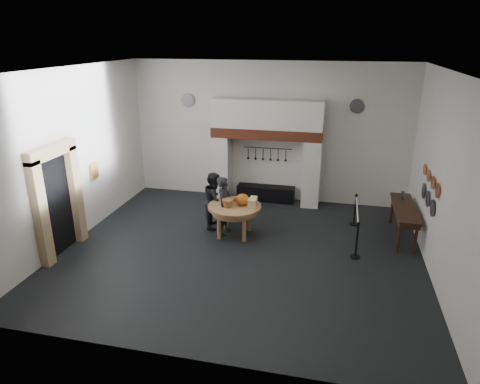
% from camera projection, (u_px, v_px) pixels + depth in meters
% --- Properties ---
extents(floor, '(9.00, 8.00, 0.02)m').
position_uv_depth(floor, '(241.00, 251.00, 10.97)').
color(floor, black).
rests_on(floor, ground).
extents(ceiling, '(9.00, 8.00, 0.02)m').
position_uv_depth(ceiling, '(241.00, 70.00, 9.43)').
color(ceiling, silver).
rests_on(ceiling, wall_back).
extents(wall_back, '(9.00, 0.02, 4.50)m').
position_uv_depth(wall_back, '(268.00, 133.00, 13.86)').
color(wall_back, silver).
rests_on(wall_back, floor).
extents(wall_front, '(9.00, 0.02, 4.50)m').
position_uv_depth(wall_front, '(184.00, 241.00, 6.54)').
color(wall_front, silver).
rests_on(wall_front, floor).
extents(wall_left, '(0.02, 8.00, 4.50)m').
position_uv_depth(wall_left, '(73.00, 156.00, 11.14)').
color(wall_left, silver).
rests_on(wall_left, floor).
extents(wall_right, '(0.02, 8.00, 4.50)m').
position_uv_depth(wall_right, '(444.00, 181.00, 9.26)').
color(wall_right, silver).
rests_on(wall_right, floor).
extents(chimney_pier_left, '(0.55, 0.70, 2.15)m').
position_uv_depth(chimney_pier_left, '(222.00, 167.00, 14.25)').
color(chimney_pier_left, silver).
rests_on(chimney_pier_left, floor).
extents(chimney_pier_right, '(0.55, 0.70, 2.15)m').
position_uv_depth(chimney_pier_right, '(311.00, 173.00, 13.64)').
color(chimney_pier_right, silver).
rests_on(chimney_pier_right, floor).
extents(hearth_brick_band, '(3.50, 0.72, 0.32)m').
position_uv_depth(hearth_brick_band, '(267.00, 133.00, 13.52)').
color(hearth_brick_band, '#9E442B').
rests_on(hearth_brick_band, chimney_pier_left).
extents(chimney_hood, '(3.50, 0.70, 0.90)m').
position_uv_depth(chimney_hood, '(267.00, 114.00, 13.31)').
color(chimney_hood, silver).
rests_on(chimney_hood, hearth_brick_band).
extents(iron_range, '(1.90, 0.45, 0.50)m').
position_uv_depth(iron_range, '(266.00, 193.00, 14.29)').
color(iron_range, black).
rests_on(iron_range, floor).
extents(utensil_rail, '(1.60, 0.02, 0.02)m').
position_uv_depth(utensil_rail, '(268.00, 148.00, 13.96)').
color(utensil_rail, black).
rests_on(utensil_rail, wall_back).
extents(door_recess, '(0.04, 1.10, 2.50)m').
position_uv_depth(door_recess, '(56.00, 206.00, 10.56)').
color(door_recess, black).
rests_on(door_recess, floor).
extents(door_jamb_near, '(0.22, 0.30, 2.60)m').
position_uv_depth(door_jamb_near, '(41.00, 215.00, 9.89)').
color(door_jamb_near, tan).
rests_on(door_jamb_near, floor).
extents(door_jamb_far, '(0.22, 0.30, 2.60)m').
position_uv_depth(door_jamb_far, '(76.00, 194.00, 11.17)').
color(door_jamb_far, tan).
rests_on(door_jamb_far, floor).
extents(door_lintel, '(0.22, 1.70, 0.30)m').
position_uv_depth(door_lintel, '(51.00, 151.00, 10.06)').
color(door_lintel, tan).
rests_on(door_lintel, door_jamb_near).
extents(wall_plaque, '(0.05, 0.34, 0.44)m').
position_uv_depth(wall_plaque, '(94.00, 171.00, 12.09)').
color(wall_plaque, gold).
rests_on(wall_plaque, wall_left).
extents(work_table, '(1.62, 1.62, 0.07)m').
position_uv_depth(work_table, '(234.00, 207.00, 11.60)').
color(work_table, '#AC7851').
rests_on(work_table, floor).
extents(pumpkin, '(0.36, 0.36, 0.31)m').
position_uv_depth(pumpkin, '(242.00, 199.00, 11.59)').
color(pumpkin, orange).
rests_on(pumpkin, work_table).
extents(cheese_block_big, '(0.22, 0.22, 0.24)m').
position_uv_depth(cheese_block_big, '(252.00, 203.00, 11.40)').
color(cheese_block_big, '#D0C07C').
rests_on(cheese_block_big, work_table).
extents(cheese_block_small, '(0.18, 0.18, 0.20)m').
position_uv_depth(cheese_block_small, '(254.00, 200.00, 11.68)').
color(cheese_block_small, '#E1C487').
rests_on(cheese_block_small, work_table).
extents(wicker_basket, '(0.36, 0.36, 0.22)m').
position_uv_depth(wicker_basket, '(228.00, 203.00, 11.45)').
color(wicker_basket, '#A2683B').
rests_on(wicker_basket, work_table).
extents(bread_loaf, '(0.31, 0.18, 0.13)m').
position_uv_depth(bread_loaf, '(234.00, 198.00, 11.91)').
color(bread_loaf, '#A87C3B').
rests_on(bread_loaf, work_table).
extents(visitor_near, '(0.46, 0.64, 1.64)m').
position_uv_depth(visitor_near, '(224.00, 206.00, 11.72)').
color(visitor_near, black).
rests_on(visitor_near, floor).
extents(visitor_far, '(0.70, 0.85, 1.61)m').
position_uv_depth(visitor_far, '(215.00, 200.00, 12.17)').
color(visitor_far, black).
rests_on(visitor_far, floor).
extents(side_table, '(0.55, 2.20, 0.06)m').
position_uv_depth(side_table, '(405.00, 208.00, 11.44)').
color(side_table, '#3D2516').
rests_on(side_table, floor).
extents(pewter_jug, '(0.12, 0.12, 0.22)m').
position_uv_depth(pewter_jug, '(403.00, 195.00, 11.94)').
color(pewter_jug, '#4F4F54').
rests_on(pewter_jug, side_table).
extents(copper_pan_a, '(0.03, 0.34, 0.34)m').
position_uv_depth(copper_pan_a, '(438.00, 190.00, 9.55)').
color(copper_pan_a, '#C6662D').
rests_on(copper_pan_a, wall_right).
extents(copper_pan_b, '(0.03, 0.32, 0.32)m').
position_uv_depth(copper_pan_b, '(433.00, 183.00, 10.05)').
color(copper_pan_b, '#C6662D').
rests_on(copper_pan_b, wall_right).
extents(copper_pan_c, '(0.03, 0.30, 0.30)m').
position_uv_depth(copper_pan_c, '(429.00, 176.00, 10.56)').
color(copper_pan_c, '#C6662D').
rests_on(copper_pan_c, wall_right).
extents(copper_pan_d, '(0.03, 0.28, 0.28)m').
position_uv_depth(copper_pan_d, '(425.00, 169.00, 11.06)').
color(copper_pan_d, '#C6662D').
rests_on(copper_pan_d, wall_right).
extents(pewter_plate_left, '(0.03, 0.40, 0.40)m').
position_uv_depth(pewter_plate_left, '(432.00, 208.00, 9.91)').
color(pewter_plate_left, '#4C4C51').
rests_on(pewter_plate_left, wall_right).
extents(pewter_plate_mid, '(0.03, 0.40, 0.40)m').
position_uv_depth(pewter_plate_mid, '(428.00, 199.00, 10.45)').
color(pewter_plate_mid, '#4C4C51').
rests_on(pewter_plate_mid, wall_right).
extents(pewter_plate_right, '(0.03, 0.40, 0.40)m').
position_uv_depth(pewter_plate_right, '(424.00, 191.00, 11.00)').
color(pewter_plate_right, '#4C4C51').
rests_on(pewter_plate_right, wall_right).
extents(pewter_plate_back_left, '(0.44, 0.03, 0.44)m').
position_uv_depth(pewter_plate_back_left, '(188.00, 100.00, 14.06)').
color(pewter_plate_back_left, '#4C4C51').
rests_on(pewter_plate_back_left, wall_back).
extents(pewter_plate_back_right, '(0.44, 0.03, 0.44)m').
position_uv_depth(pewter_plate_back_right, '(357.00, 106.00, 12.93)').
color(pewter_plate_back_right, '#4C4C51').
rests_on(pewter_plate_back_right, wall_back).
extents(barrier_post_near, '(0.05, 0.05, 0.90)m').
position_uv_depth(barrier_post_near, '(357.00, 241.00, 10.53)').
color(barrier_post_near, black).
rests_on(barrier_post_near, floor).
extents(barrier_post_far, '(0.05, 0.05, 0.90)m').
position_uv_depth(barrier_post_far, '(355.00, 210.00, 12.36)').
color(barrier_post_far, black).
rests_on(barrier_post_far, floor).
extents(barrier_rope, '(0.04, 2.00, 0.04)m').
position_uv_depth(barrier_rope, '(357.00, 211.00, 11.31)').
color(barrier_rope, white).
rests_on(barrier_rope, barrier_post_near).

